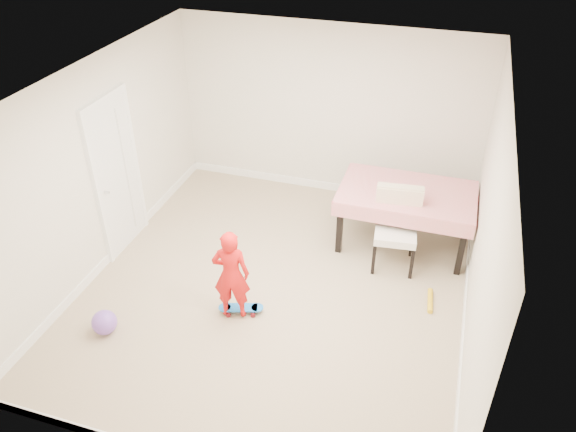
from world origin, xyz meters
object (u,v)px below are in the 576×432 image
(skateboard, at_px, (241,310))
(balloon, at_px, (104,322))
(dining_table, at_px, (404,218))
(child, at_px, (231,277))
(dining_chair, at_px, (396,231))

(skateboard, distance_m, balloon, 1.53)
(dining_table, height_order, skateboard, dining_table)
(dining_table, height_order, child, child)
(child, bearing_deg, skateboard, -146.26)
(dining_table, bearing_deg, dining_chair, -95.02)
(skateboard, height_order, balloon, balloon)
(dining_table, relative_size, skateboard, 3.33)
(balloon, bearing_deg, dining_chair, 37.07)
(dining_chair, bearing_deg, child, -143.47)
(balloon, bearing_deg, skateboard, 29.24)
(skateboard, distance_m, child, 0.54)
(dining_chair, relative_size, child, 0.93)
(balloon, bearing_deg, child, 28.16)
(dining_chair, xyz_separation_m, skateboard, (-1.54, -1.43, -0.49))
(dining_table, distance_m, skateboard, 2.54)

